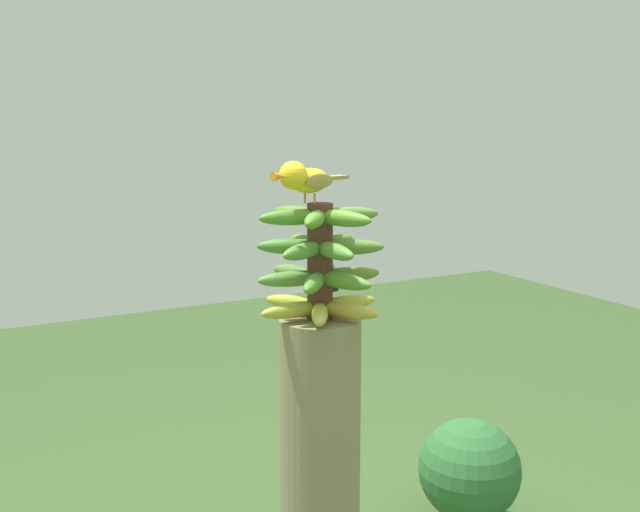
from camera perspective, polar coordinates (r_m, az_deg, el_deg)
The scene contains 3 objects.
banana_bunch at distance 1.61m, azimuth 0.01°, elevation -0.46°, with size 0.28×0.28×0.25m.
perched_bird at distance 1.57m, azimuth -1.28°, elevation 5.94°, with size 0.08×0.21×0.09m.
tropical_shrub at distance 2.72m, azimuth 11.34°, elevation -15.71°, with size 0.35×0.35×0.40m.
Camera 1 is at (-1.39, 0.75, 1.41)m, focal length 41.92 mm.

